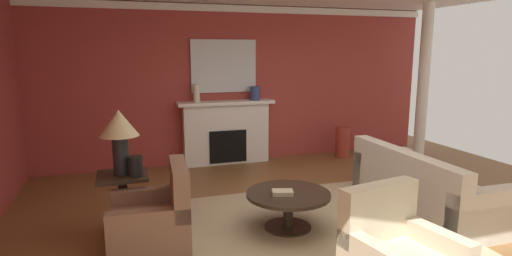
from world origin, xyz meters
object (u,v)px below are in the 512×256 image
object	(u,v)px
fireplace	(226,134)
armchair_near_window	(154,225)
mantel_mirror	(224,66)
vase_mantel_left	(197,93)
sofa	(422,191)
coffee_table	(288,202)
vase_tall_corner	(342,142)
vase_on_side_table	(135,166)
vase_mantel_right	(255,93)
side_table	(124,199)
table_lamp	(119,129)

from	to	relation	value
fireplace	armchair_near_window	size ratio (longest dim) A/B	1.89
mantel_mirror	armchair_near_window	bearing A→B (deg)	-115.66
vase_mantel_left	sofa	bearing A→B (deg)	-52.54
coffee_table	vase_tall_corner	bearing A→B (deg)	50.16
armchair_near_window	vase_on_side_table	distance (m)	0.74
armchair_near_window	sofa	bearing A→B (deg)	0.53
vase_on_side_table	armchair_near_window	bearing A→B (deg)	-75.01
mantel_mirror	vase_on_side_table	bearing A→B (deg)	-121.79
vase_mantel_left	vase_mantel_right	distance (m)	1.10
armchair_near_window	mantel_mirror	bearing A→B (deg)	64.34
sofa	fireplace	bearing A→B (deg)	120.12
coffee_table	mantel_mirror	bearing A→B (deg)	89.51
fireplace	side_table	xyz separation A→B (m)	(-1.88, -2.55, -0.16)
vase_mantel_left	vase_on_side_table	bearing A→B (deg)	-114.25
sofa	armchair_near_window	xyz separation A→B (m)	(-3.43, -0.03, 0.01)
sofa	coffee_table	world-z (taller)	sofa
mantel_mirror	vase_mantel_left	world-z (taller)	mantel_mirror
sofa	armchair_near_window	distance (m)	3.43
coffee_table	vase_tall_corner	xyz separation A→B (m)	(2.32, 2.79, -0.03)
sofa	side_table	bearing A→B (deg)	170.70
sofa	vase_mantel_left	size ratio (longest dim) A/B	6.58
vase_mantel_left	vase_on_side_table	distance (m)	2.93
mantel_mirror	sofa	distance (m)	4.06
coffee_table	side_table	world-z (taller)	side_table
fireplace	vase_tall_corner	xyz separation A→B (m)	(2.30, -0.30, -0.25)
sofa	vase_tall_corner	bearing A→B (deg)	80.84
mantel_mirror	vase_on_side_table	xyz separation A→B (m)	(-1.73, -2.79, -1.00)
armchair_near_window	side_table	bearing A→B (deg)	114.32
mantel_mirror	side_table	size ratio (longest dim) A/B	1.75
mantel_mirror	vase_tall_corner	bearing A→B (deg)	-10.36
vase_on_side_table	side_table	bearing A→B (deg)	141.34
mantel_mirror	table_lamp	size ratio (longest dim) A/B	1.64
vase_mantel_left	vase_tall_corner	distance (m)	3.04
coffee_table	vase_mantel_right	xyz separation A→B (m)	(0.58, 3.04, 0.98)
armchair_near_window	vase_mantel_right	size ratio (longest dim) A/B	3.70
armchair_near_window	vase_on_side_table	xyz separation A→B (m)	(-0.14, 0.52, 0.51)
mantel_mirror	coffee_table	world-z (taller)	mantel_mirror
vase_tall_corner	table_lamp	bearing A→B (deg)	-151.65
coffee_table	vase_mantel_left	size ratio (longest dim) A/B	3.12
table_lamp	vase_mantel_right	world-z (taller)	table_lamp
armchair_near_window	vase_mantel_left	size ratio (longest dim) A/B	2.96
side_table	table_lamp	size ratio (longest dim) A/B	0.93
fireplace	side_table	bearing A→B (deg)	-126.39
coffee_table	vase_on_side_table	world-z (taller)	vase_on_side_table
vase_mantel_left	fireplace	bearing A→B (deg)	5.14
sofa	vase_mantel_right	distance (m)	3.52
fireplace	vase_mantel_right	xyz separation A→B (m)	(0.55, -0.05, 0.75)
mantel_mirror	coffee_table	size ratio (longest dim) A/B	1.23
armchair_near_window	side_table	size ratio (longest dim) A/B	1.36
armchair_near_window	vase_on_side_table	world-z (taller)	armchair_near_window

